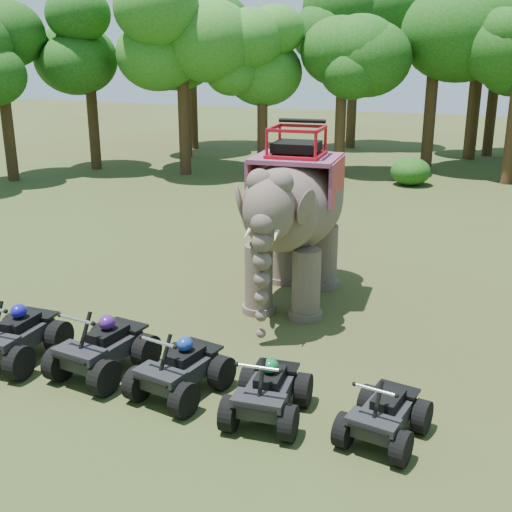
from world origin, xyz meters
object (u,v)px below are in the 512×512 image
(atv_0, at_px, (15,328))
(atv_2, at_px, (180,361))
(atv_1, at_px, (102,340))
(elephant, at_px, (294,214))
(atv_3, at_px, (268,384))
(atv_4, at_px, (385,406))

(atv_0, relative_size, atv_2, 1.08)
(atv_1, xyz_separation_m, atv_2, (1.73, -0.10, -0.05))
(elephant, xyz_separation_m, atv_1, (-1.97, -5.06, -1.46))
(atv_0, height_order, atv_3, atv_0)
(atv_0, xyz_separation_m, atv_4, (7.26, 0.18, -0.12))
(atv_4, bearing_deg, atv_2, -171.51)
(atv_0, bearing_deg, elephant, 50.75)
(atv_2, bearing_deg, elephant, 95.70)
(atv_0, relative_size, atv_1, 1.00)
(atv_2, relative_size, atv_3, 1.04)
(atv_0, bearing_deg, atv_1, 4.08)
(atv_0, bearing_deg, atv_3, -2.74)
(elephant, relative_size, atv_2, 2.97)
(atv_3, bearing_deg, atv_2, 169.92)
(atv_1, height_order, atv_3, atv_1)
(atv_3, bearing_deg, atv_4, -2.51)
(atv_2, bearing_deg, atv_0, -169.30)
(atv_1, height_order, atv_2, atv_1)
(atv_1, distance_m, atv_4, 5.37)
(atv_1, bearing_deg, elephant, 74.44)
(elephant, bearing_deg, atv_4, -62.63)
(atv_3, bearing_deg, elephant, 99.04)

